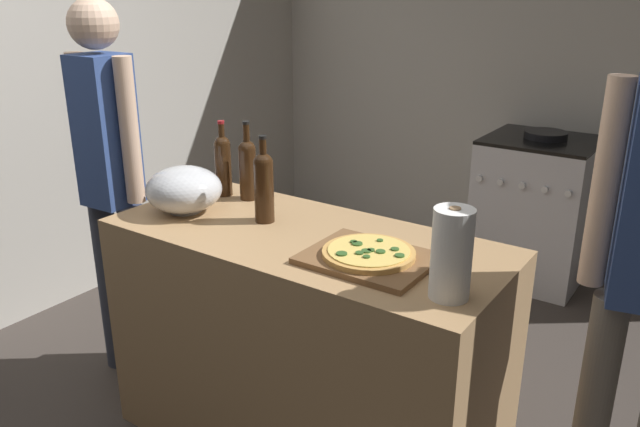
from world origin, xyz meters
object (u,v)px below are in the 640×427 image
pizza (369,253)px  mixing_bowl (184,189)px  wine_bottle_green (223,163)px  wine_bottle_clear (264,184)px  paper_towel_roll (452,254)px  stove (534,209)px  wine_bottle_amber (248,166)px  person_in_stripes (111,174)px

pizza → mixing_bowl: (-0.83, 0.00, 0.06)m
pizza → wine_bottle_green: (-0.85, 0.25, 0.11)m
wine_bottle_clear → wine_bottle_green: bearing=156.6°
paper_towel_roll → stove: 2.32m
wine_bottle_amber → wine_bottle_green: bearing=-171.3°
wine_bottle_clear → person_in_stripes: 0.80m
mixing_bowl → person_in_stripes: (-0.46, 0.02, -0.02)m
wine_bottle_amber → wine_bottle_clear: size_ratio=0.99×
wine_bottle_green → wine_bottle_clear: bearing=-23.4°
wine_bottle_green → person_in_stripes: size_ratio=0.19×
mixing_bowl → paper_towel_roll: 1.15m
paper_towel_roll → wine_bottle_green: size_ratio=0.85×
mixing_bowl → wine_bottle_green: (-0.02, 0.24, 0.05)m
mixing_bowl → wine_bottle_amber: (0.10, 0.26, 0.05)m
mixing_bowl → wine_bottle_clear: 0.34m
pizza → mixing_bowl: size_ratio=1.02×
wine_bottle_clear → stove: 2.17m
pizza → paper_towel_roll: size_ratio=1.11×
person_in_stripes → wine_bottle_clear: bearing=5.5°
pizza → wine_bottle_clear: (-0.51, 0.10, 0.12)m
wine_bottle_amber → paper_towel_roll: bearing=-18.3°
wine_bottle_green → stove: 2.13m
person_in_stripes → mixing_bowl: bearing=-2.0°
wine_bottle_green → paper_towel_roll: bearing=-15.7°
pizza → wine_bottle_clear: 0.53m
wine_bottle_clear → person_in_stripes: (-0.79, -0.08, -0.07)m
paper_towel_roll → person_in_stripes: person_in_stripes is taller
wine_bottle_clear → stove: bearing=77.8°
stove → pizza: bearing=-88.1°
wine_bottle_amber → stove: wine_bottle_amber is taller
paper_towel_roll → wine_bottle_green: wine_bottle_green is taller
wine_bottle_clear → paper_towel_roll: bearing=-12.3°
wine_bottle_amber → pizza: bearing=-19.8°
paper_towel_roll → person_in_stripes: 1.61m
wine_bottle_clear → person_in_stripes: bearing=-174.5°
wine_bottle_clear → mixing_bowl: bearing=-164.1°
paper_towel_roll → wine_bottle_amber: 1.10m
pizza → paper_towel_roll: (0.31, -0.08, 0.10)m
pizza → person_in_stripes: (-1.30, 0.02, 0.04)m
paper_towel_roll → stove: (-0.38, 2.21, -0.59)m
wine_bottle_green → stove: bearing=67.6°
wine_bottle_clear → pizza: bearing=-10.9°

